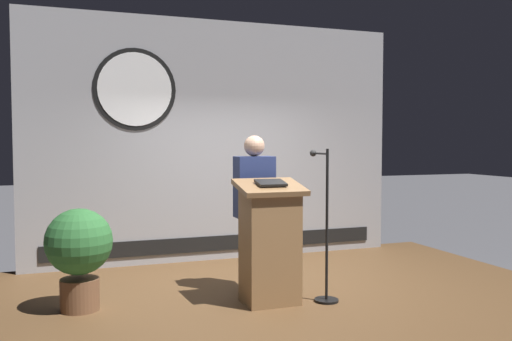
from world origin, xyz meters
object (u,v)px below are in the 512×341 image
potted_plant (79,249)px  podium (270,243)px  speaker_person (254,212)px  microphone_stand (325,248)px

potted_plant → podium: bearing=-12.5°
speaker_person → microphone_stand: 0.85m
speaker_person → microphone_stand: bearing=-47.7°
speaker_person → potted_plant: size_ratio=1.71×
podium → microphone_stand: microphone_stand is taller
speaker_person → potted_plant: (-1.77, -0.09, -0.26)m
microphone_stand → podium: bearing=168.9°
microphone_stand → potted_plant: size_ratio=1.57×
podium → microphone_stand: (0.54, -0.11, -0.07)m
speaker_person → potted_plant: 1.80m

